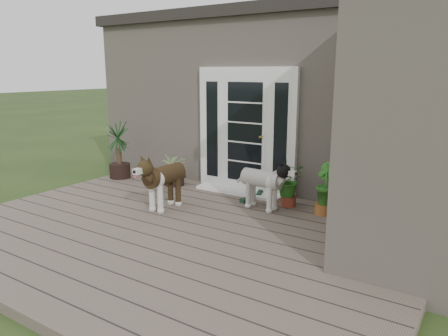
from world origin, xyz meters
The scene contains 16 objects.
deck centered at (0.00, 0.40, 0.06)m, with size 6.20×4.60×0.12m, color #6B5B4C.
house_main centered at (0.00, 4.65, 1.55)m, with size 7.40×4.00×3.10m, color #665E54.
roof_main centered at (0.00, 4.65, 3.20)m, with size 7.60×4.20×0.20m, color #2D2826.
house_wing centered at (2.90, 1.50, 1.55)m, with size 1.60×2.40×3.10m, color #665E54.
door_unit centered at (-0.20, 2.60, 1.19)m, with size 1.90×0.14×2.15m, color white.
door_step centered at (-0.20, 2.40, 0.14)m, with size 1.60×0.40×0.05m, color white.
brindle_dog centered at (-0.72, 1.03, 0.51)m, with size 0.40×0.93×0.77m, color #3E2B16, non-canonical shape.
white_dog centered at (0.54, 1.82, 0.47)m, with size 0.36×0.84×0.70m, color white, non-canonical shape.
spider_plant centered at (-1.48, 2.18, 0.44)m, with size 0.60×0.60×0.64m, color #8C9D60, non-canonical shape.
yucca centered at (-2.75, 2.02, 0.68)m, with size 0.78×0.78×1.12m, color black, non-canonical shape.
herb_a centered at (0.83, 2.18, 0.43)m, with size 0.48×0.48×0.61m, color #2A641C.
herb_b centered at (1.44, 2.11, 0.40)m, with size 0.37×0.37×0.56m, color #1D4F16.
herb_c centered at (1.93, 2.10, 0.42)m, with size 0.38×0.38×0.60m, color #1B5F1F.
sapling centered at (2.21, 1.25, 0.97)m, with size 0.50×0.50×1.70m, color #2A5E1B, non-canonical shape.
clog_left centered at (0.20, 2.40, 0.16)m, with size 0.13×0.27×0.08m, color #14321D, non-canonical shape.
clog_right centered at (0.17, 2.01, 0.16)m, with size 0.14×0.29×0.09m, color #14341F, non-canonical shape.
Camera 1 is at (3.46, -3.73, 2.20)m, focal length 33.99 mm.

